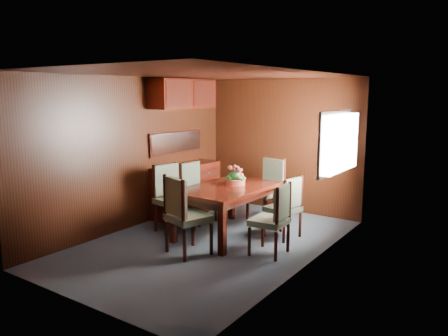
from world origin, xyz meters
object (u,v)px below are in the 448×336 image
Objects in this scene: sideboard at (187,189)px; chair_right_near at (274,215)px; flower_centerpiece at (236,175)px; chair_left_near at (171,194)px; dining_table at (228,193)px; chair_head at (183,211)px.

sideboard is 1.43× the size of chair_right_near.
flower_centerpiece reaches higher than chair_right_near.
flower_centerpiece is at bearing 128.88° from chair_left_near.
chair_head is (-0.02, -1.02, -0.05)m from dining_table.
dining_table is 1.51× the size of chair_head.
flower_centerpiece is (0.04, 1.20, 0.31)m from chair_head.
chair_left_near is 1.85m from chair_right_near.
flower_centerpiece is at bearing 105.64° from chair_head.
dining_table is 1.04m from chair_right_near.
dining_table is at bearing -23.99° from sideboard.
flower_centerpiece is at bearing -16.49° from sideboard.
chair_right_near is at bearing -21.90° from sideboard.
sideboard is 4.45× the size of flower_centerpiece.
chair_head reaches higher than dining_table.
chair_left_near is at bearing 157.29° from chair_head.
flower_centerpiece is at bearing 83.64° from dining_table.
chair_right_near is 3.11× the size of flower_centerpiece.
sideboard is 0.96m from chair_left_near.
dining_table is 0.92m from chair_left_near.
flower_centerpiece is (1.28, -0.38, 0.46)m from sideboard.
chair_right_near is at bearing -17.83° from dining_table.
chair_right_near is 1.15m from flower_centerpiece.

